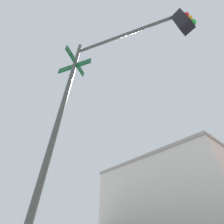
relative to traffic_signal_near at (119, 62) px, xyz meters
name	(u,v)px	position (x,y,z in m)	size (l,w,h in m)	color
traffic_signal_near	(119,62)	(0.00, 0.00, 0.00)	(3.36, 2.28, 6.22)	#474C47
building_stucco	(188,199)	(-12.06, 25.15, 0.00)	(19.13, 22.45, 8.88)	silver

